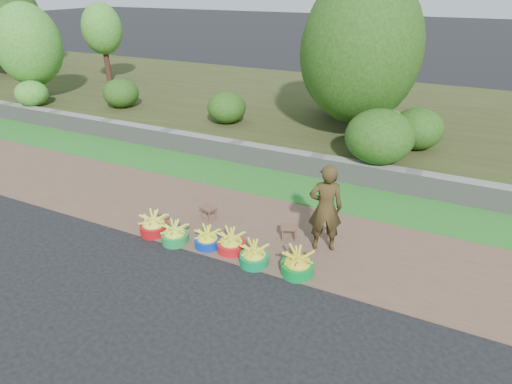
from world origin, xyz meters
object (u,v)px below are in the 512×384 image
at_px(stool_right, 289,229).
at_px(vendor_woman, 325,208).
at_px(basin_b, 175,234).
at_px(stool_left, 208,209).
at_px(basin_c, 207,239).
at_px(basin_d, 231,243).
at_px(basin_e, 254,256).
at_px(basin_f, 298,264).
at_px(basin_a, 154,225).

height_order(stool_right, vendor_woman, vendor_woman).
relative_size(basin_b, vendor_woman, 0.31).
bearing_deg(stool_left, basin_c, -59.77).
bearing_deg(basin_d, basin_e, -17.36).
distance_m(basin_c, stool_left, 0.98).
relative_size(basin_c, stool_right, 1.25).
bearing_deg(basin_c, basin_f, -1.16).
distance_m(stool_right, vendor_woman, 0.88).
xyz_separation_m(basin_e, vendor_woman, (0.90, 0.96, 0.66)).
relative_size(basin_f, stool_left, 1.49).
height_order(basin_b, stool_left, basin_b).
height_order(basin_f, vendor_woman, vendor_woman).
relative_size(basin_a, stool_right, 1.43).
xyz_separation_m(basin_b, vendor_woman, (2.51, 0.99, 0.66)).
bearing_deg(basin_d, basin_a, -176.04).
height_order(stool_left, vendor_woman, vendor_woman).
relative_size(basin_c, vendor_woman, 0.29).
xyz_separation_m(basin_b, stool_left, (0.13, 0.97, 0.07)).
distance_m(basin_a, basin_f, 2.91).
bearing_deg(basin_f, stool_left, 158.65).
bearing_deg(vendor_woman, basin_b, -0.76).
relative_size(stool_right, vendor_woman, 0.23).
relative_size(basin_e, stool_left, 1.35).
height_order(basin_c, vendor_woman, vendor_woman).
relative_size(basin_a, stool_left, 1.45).
distance_m(basin_e, stool_right, 1.00).
xyz_separation_m(basin_b, basin_d, (1.07, 0.20, 0.00)).
distance_m(basin_a, stool_left, 1.11).
distance_m(basin_a, basin_e, 2.15).
bearing_deg(basin_c, stool_left, 120.23).
height_order(basin_f, stool_right, basin_f).
distance_m(basin_a, basin_b, 0.55).
bearing_deg(stool_right, basin_b, -151.88).
distance_m(basin_e, basin_f, 0.76).
distance_m(basin_e, stool_left, 1.76).
bearing_deg(vendor_woman, basin_e, 24.51).
bearing_deg(basin_c, vendor_woman, 24.20).
xyz_separation_m(basin_f, stool_right, (-0.51, 0.89, 0.05)).
distance_m(basin_e, vendor_woman, 1.47).
xyz_separation_m(basin_e, stool_left, (-1.48, 0.95, 0.07)).
bearing_deg(basin_f, basin_e, -174.62).
xyz_separation_m(basin_a, stool_left, (0.67, 0.89, 0.06)).
height_order(basin_a, basin_c, basin_a).
bearing_deg(stool_right, vendor_woman, -0.52).
bearing_deg(basin_f, basin_d, 175.74).
bearing_deg(basin_e, basin_f, 5.38).
height_order(basin_e, stool_right, basin_e).
relative_size(basin_b, basin_c, 1.06).
relative_size(basin_a, vendor_woman, 0.33).
bearing_deg(basin_c, basin_a, -177.48).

